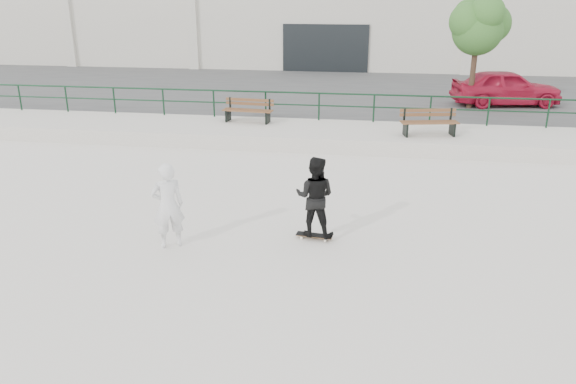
% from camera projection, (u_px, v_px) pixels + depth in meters
% --- Properties ---
extents(ground, '(120.00, 120.00, 0.00)m').
position_uv_depth(ground, '(212.00, 261.00, 11.08)').
color(ground, beige).
rests_on(ground, ground).
extents(ledge, '(30.00, 3.00, 0.50)m').
position_uv_depth(ledge, '(287.00, 134.00, 19.83)').
color(ledge, beige).
rests_on(ledge, ground).
extents(parking_strip, '(60.00, 14.00, 0.50)m').
position_uv_depth(parking_strip, '(314.00, 93.00, 27.73)').
color(parking_strip, '#404040').
rests_on(parking_strip, ground).
extents(railing, '(28.00, 0.06, 1.03)m').
position_uv_depth(railing, '(292.00, 99.00, 20.70)').
color(railing, '#12331E').
rests_on(railing, ledge).
extents(bench_left, '(1.86, 0.69, 0.84)m').
position_uv_depth(bench_left, '(248.00, 111.00, 20.42)').
color(bench_left, brown).
rests_on(bench_left, ledge).
extents(bench_right, '(1.95, 0.91, 0.87)m').
position_uv_depth(bench_right, '(429.00, 122.00, 18.52)').
color(bench_right, brown).
rests_on(bench_right, ledge).
extents(tree, '(2.47, 2.20, 4.40)m').
position_uv_depth(tree, '(479.00, 24.00, 21.92)').
color(tree, '#4D3626').
rests_on(tree, parking_strip).
extents(red_car, '(4.59, 2.45, 1.49)m').
position_uv_depth(red_car, '(506.00, 87.00, 23.25)').
color(red_car, '#AB152F').
rests_on(red_car, parking_strip).
extents(skateboard, '(0.80, 0.29, 0.09)m').
position_uv_depth(skateboard, '(314.00, 235.00, 12.07)').
color(skateboard, black).
rests_on(skateboard, ground).
extents(standing_skater, '(0.92, 0.75, 1.74)m').
position_uv_depth(standing_skater, '(315.00, 197.00, 11.77)').
color(standing_skater, black).
rests_on(standing_skater, skateboard).
extents(seated_skater, '(0.79, 0.71, 1.81)m').
position_uv_depth(seated_skater, '(168.00, 206.00, 11.44)').
color(seated_skater, silver).
rests_on(seated_skater, ground).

